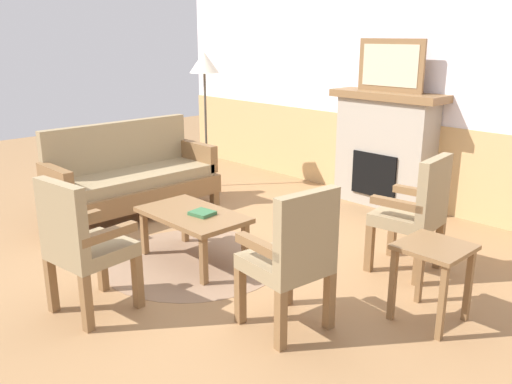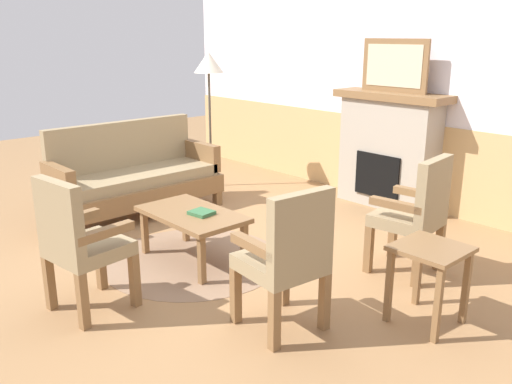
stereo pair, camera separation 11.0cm
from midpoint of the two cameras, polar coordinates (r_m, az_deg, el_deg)
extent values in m
plane|color=#997047|center=(4.72, -3.78, -7.26)|extent=(14.00, 14.00, 0.00)
cube|color=white|center=(6.33, 14.66, 10.99)|extent=(7.20, 0.12, 2.70)
cube|color=tan|center=(6.41, 13.77, 3.17)|extent=(7.20, 0.02, 0.95)
cube|color=#A39989|center=(6.23, 12.93, 4.03)|extent=(1.10, 0.36, 1.20)
cube|color=black|center=(6.12, 11.80, 1.77)|extent=(0.56, 0.02, 0.48)
cube|color=brown|center=(6.13, 13.32, 9.88)|extent=(1.30, 0.44, 0.08)
cube|color=brown|center=(6.10, 13.52, 12.86)|extent=(0.80, 0.03, 0.56)
cube|color=beige|center=(6.09, 13.42, 12.86)|extent=(0.68, 0.01, 0.44)
cube|color=brown|center=(5.35, -19.07, -4.31)|extent=(0.08, 0.08, 0.16)
cube|color=brown|center=(6.18, -4.91, -0.69)|extent=(0.08, 0.08, 0.16)
cube|color=brown|center=(5.88, -21.57, -2.72)|extent=(0.08, 0.08, 0.16)
cube|color=brown|center=(6.64, -8.17, 0.42)|extent=(0.08, 0.08, 0.16)
cube|color=brown|center=(5.91, -13.14, -0.04)|extent=(0.70, 1.80, 0.20)
cube|color=#937F5B|center=(5.87, -13.24, 1.46)|extent=(0.60, 1.70, 0.12)
cube|color=#937F5B|center=(6.06, -14.89, 4.81)|extent=(0.10, 1.70, 0.50)
cube|color=brown|center=(5.48, -20.94, 0.93)|extent=(0.60, 0.10, 0.30)
cube|color=brown|center=(6.30, -6.66, 3.83)|extent=(0.60, 0.10, 0.30)
cube|color=brown|center=(4.89, -12.34, -4.23)|extent=(0.05, 0.05, 0.40)
cube|color=brown|center=(4.24, -6.30, -7.21)|extent=(0.05, 0.05, 0.40)
cube|color=brown|center=(5.11, -8.15, -3.08)|extent=(0.05, 0.05, 0.40)
cube|color=brown|center=(4.50, -1.83, -5.70)|extent=(0.05, 0.05, 0.40)
cube|color=brown|center=(4.60, -7.41, -2.40)|extent=(0.96, 0.56, 0.04)
cylinder|color=#896B51|center=(4.75, -7.23, -7.17)|extent=(1.55, 1.55, 0.01)
cube|color=#33663D|center=(4.52, -6.39, -2.23)|extent=(0.21, 0.19, 0.03)
cube|color=brown|center=(4.53, 11.21, -5.82)|extent=(0.07, 0.07, 0.40)
cube|color=brown|center=(4.89, 13.56, -4.32)|extent=(0.07, 0.07, 0.40)
cube|color=brown|center=(4.37, 16.08, -7.03)|extent=(0.07, 0.07, 0.40)
cube|color=brown|center=(4.74, 18.13, -5.37)|extent=(0.07, 0.07, 0.40)
cube|color=#937F5B|center=(4.54, 14.97, -2.67)|extent=(0.54, 0.54, 0.10)
cube|color=#937F5B|center=(4.38, 17.62, 0.40)|extent=(0.14, 0.49, 0.48)
cube|color=brown|center=(4.31, 14.00, -1.24)|extent=(0.45, 0.12, 0.06)
cube|color=brown|center=(4.67, 16.18, -0.05)|extent=(0.45, 0.12, 0.06)
cube|color=brown|center=(3.70, -2.54, -10.83)|extent=(0.07, 0.07, 0.40)
cube|color=brown|center=(3.93, 2.52, -9.11)|extent=(0.07, 0.07, 0.40)
cube|color=brown|center=(3.40, 1.67, -13.39)|extent=(0.07, 0.07, 0.40)
cube|color=brown|center=(3.65, 6.87, -11.30)|extent=(0.07, 0.07, 0.40)
cube|color=#937F5B|center=(3.55, 2.17, -7.52)|extent=(0.53, 0.53, 0.10)
cube|color=#937F5B|center=(3.31, 4.46, -4.02)|extent=(0.13, 0.49, 0.48)
cube|color=brown|center=(3.37, -0.48, -5.75)|extent=(0.44, 0.11, 0.06)
cube|color=brown|center=(3.62, 4.70, -4.23)|extent=(0.44, 0.11, 0.06)
cube|color=brown|center=(4.30, -16.65, -7.48)|extent=(0.07, 0.07, 0.40)
cube|color=brown|center=(3.99, -13.16, -9.16)|extent=(0.07, 0.07, 0.40)
cube|color=brown|center=(4.11, -21.51, -9.13)|extent=(0.07, 0.07, 0.40)
cube|color=brown|center=(3.78, -18.27, -11.10)|extent=(0.07, 0.07, 0.40)
cube|color=#937F5B|center=(3.94, -17.71, -5.88)|extent=(0.54, 0.54, 0.10)
cube|color=#937F5B|center=(3.74, -20.63, -2.59)|extent=(0.49, 0.14, 0.48)
cube|color=brown|center=(4.05, -19.53, -2.89)|extent=(0.12, 0.45, 0.06)
cube|color=brown|center=(3.72, -16.18, -4.27)|extent=(0.12, 0.45, 0.06)
cube|color=brown|center=(4.09, 16.22, -7.82)|extent=(0.04, 0.04, 0.52)
cube|color=brown|center=(3.94, 20.77, -9.19)|extent=(0.04, 0.04, 0.52)
cube|color=brown|center=(3.80, 13.41, -9.48)|extent=(0.04, 0.04, 0.52)
cube|color=brown|center=(3.65, 18.22, -11.07)|extent=(0.04, 0.04, 0.52)
cube|color=brown|center=(3.76, 17.51, -5.56)|extent=(0.44, 0.44, 0.03)
cylinder|color=#332D28|center=(6.99, -5.61, 0.77)|extent=(0.24, 0.24, 0.03)
cylinder|color=#4C473D|center=(6.84, -5.77, 6.55)|extent=(0.03, 0.03, 1.40)
cone|color=silver|center=(6.75, -5.98, 13.47)|extent=(0.36, 0.36, 0.25)
camera|label=1|loc=(0.06, -90.67, -0.20)|focal=37.89mm
camera|label=2|loc=(0.06, 89.33, 0.20)|focal=37.89mm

